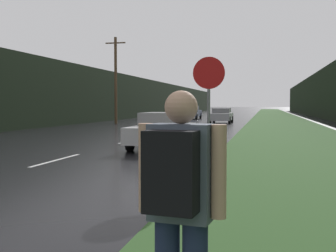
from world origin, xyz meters
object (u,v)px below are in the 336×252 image
Objects in this scene: car_passing_far at (221,115)px; hitchhiker_with_backpack at (179,204)px; car_oncoming at (191,112)px; stop_sign at (209,102)px; car_passing_near at (163,130)px.

hitchhiker_with_backpack is at bearing 95.35° from car_passing_far.
car_oncoming is at bearing 106.62° from hitchhiker_with_backpack.
stop_sign reaches higher than car_oncoming.
hitchhiker_with_backpack is (0.72, -6.93, -0.72)m from stop_sign.
car_passing_near is at bearing 90.00° from car_passing_far.
car_oncoming is (-7.07, 38.19, -0.97)m from stop_sign.
car_passing_far is at bearing -90.00° from car_passing_near.
hitchhiker_with_backpack is at bearing -80.20° from car_oncoming.
hitchhiker_with_backpack reaches higher than car_passing_far.
car_oncoming is (-4.51, 32.08, 0.08)m from car_passing_near.
hitchhiker_with_backpack is 35.22m from car_passing_far.
car_passing_far is at bearing 102.18° from hitchhiker_with_backpack.
stop_sign is 0.58× the size of car_oncoming.
stop_sign reaches higher than car_passing_far.
hitchhiker_with_backpack is at bearing -84.03° from stop_sign.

